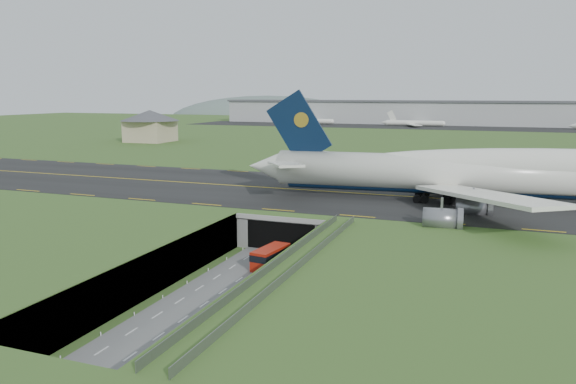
% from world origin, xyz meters
% --- Properties ---
extents(ground, '(900.00, 900.00, 0.00)m').
position_xyz_m(ground, '(0.00, 0.00, 0.00)').
color(ground, '#416026').
rests_on(ground, ground).
extents(airfield_deck, '(800.00, 800.00, 6.00)m').
position_xyz_m(airfield_deck, '(0.00, 0.00, 3.00)').
color(airfield_deck, gray).
rests_on(airfield_deck, ground).
extents(trench_road, '(12.00, 75.00, 0.20)m').
position_xyz_m(trench_road, '(0.00, -7.50, 0.10)').
color(trench_road, slate).
rests_on(trench_road, ground).
extents(taxiway, '(800.00, 44.00, 0.18)m').
position_xyz_m(taxiway, '(0.00, 33.00, 6.09)').
color(taxiway, black).
rests_on(taxiway, airfield_deck).
extents(tunnel_portal, '(17.00, 22.30, 6.00)m').
position_xyz_m(tunnel_portal, '(0.00, 16.71, 3.33)').
color(tunnel_portal, gray).
rests_on(tunnel_portal, ground).
extents(guideway, '(3.00, 53.00, 7.05)m').
position_xyz_m(guideway, '(11.00, -19.11, 5.32)').
color(guideway, '#A8A8A3').
rests_on(guideway, ground).
extents(jumbo_jet, '(103.08, 64.53, 21.42)m').
position_xyz_m(jumbo_jet, '(35.31, 31.98, 11.78)').
color(jumbo_jet, white).
rests_on(jumbo_jet, ground).
extents(shuttle_tram, '(3.86, 7.86, 3.08)m').
position_xyz_m(shuttle_tram, '(1.87, -0.84, 1.69)').
color(shuttle_tram, '#B11D0B').
rests_on(shuttle_tram, ground).
extents(service_building, '(25.00, 25.00, 13.25)m').
position_xyz_m(service_building, '(-103.97, 123.57, 13.85)').
color(service_building, '#C4B18D').
rests_on(service_building, ground).
extents(cargo_terminal, '(320.00, 67.00, 15.60)m').
position_xyz_m(cargo_terminal, '(-0.04, 299.41, 13.96)').
color(cargo_terminal, '#B2B2B2').
rests_on(cargo_terminal, ground).
extents(distant_hills, '(700.00, 91.00, 60.00)m').
position_xyz_m(distant_hills, '(64.38, 430.00, -4.00)').
color(distant_hills, slate).
rests_on(distant_hills, ground).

